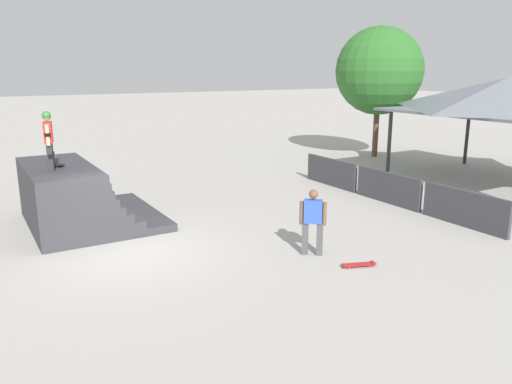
{
  "coord_description": "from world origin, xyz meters",
  "views": [
    {
      "loc": [
        11.65,
        -3.24,
        4.43
      ],
      "look_at": [
        -0.28,
        3.85,
        0.99
      ],
      "focal_mm": 35.0,
      "sensor_mm": 36.0,
      "label": 1
    }
  ],
  "objects_px": {
    "skateboard_on_ground": "(360,264)",
    "skateboard_on_deck": "(56,164)",
    "skater_on_deck": "(49,137)",
    "bystander_walking": "(313,219)",
    "tree_beside_pavilion": "(379,71)"
  },
  "relations": [
    {
      "from": "skateboard_on_ground",
      "to": "tree_beside_pavilion",
      "type": "bearing_deg",
      "value": 65.31
    },
    {
      "from": "skateboard_on_ground",
      "to": "tree_beside_pavilion",
      "type": "xyz_separation_m",
      "value": [
        -10.84,
        10.81,
        4.25
      ]
    },
    {
      "from": "skateboard_on_deck",
      "to": "skater_on_deck",
      "type": "bearing_deg",
      "value": -33.39
    },
    {
      "from": "skater_on_deck",
      "to": "skateboard_on_ground",
      "type": "xyz_separation_m",
      "value": [
        5.91,
        5.56,
        -2.64
      ]
    },
    {
      "from": "skateboard_on_ground",
      "to": "skater_on_deck",
      "type": "bearing_deg",
      "value": 153.48
    },
    {
      "from": "bystander_walking",
      "to": "skateboard_on_ground",
      "type": "height_order",
      "value": "bystander_walking"
    },
    {
      "from": "bystander_walking",
      "to": "tree_beside_pavilion",
      "type": "bearing_deg",
      "value": -99.83
    },
    {
      "from": "skater_on_deck",
      "to": "skateboard_on_ground",
      "type": "distance_m",
      "value": 8.54
    },
    {
      "from": "skater_on_deck",
      "to": "skateboard_on_deck",
      "type": "relative_size",
      "value": 1.98
    },
    {
      "from": "bystander_walking",
      "to": "skater_on_deck",
      "type": "bearing_deg",
      "value": -3.15
    },
    {
      "from": "skateboard_on_ground",
      "to": "skateboard_on_deck",
      "type": "bearing_deg",
      "value": 149.33
    },
    {
      "from": "skateboard_on_deck",
      "to": "skateboard_on_ground",
      "type": "relative_size",
      "value": 0.97
    },
    {
      "from": "tree_beside_pavilion",
      "to": "skater_on_deck",
      "type": "bearing_deg",
      "value": -73.24
    },
    {
      "from": "bystander_walking",
      "to": "tree_beside_pavilion",
      "type": "relative_size",
      "value": 0.25
    },
    {
      "from": "skateboard_on_deck",
      "to": "tree_beside_pavilion",
      "type": "height_order",
      "value": "tree_beside_pavilion"
    }
  ]
}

